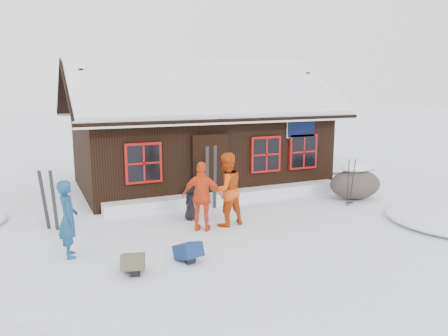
{
  "coord_description": "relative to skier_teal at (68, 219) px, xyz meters",
  "views": [
    {
      "loc": [
        -3.96,
        -9.39,
        3.42
      ],
      "look_at": [
        0.74,
        1.06,
        1.3
      ],
      "focal_mm": 35.0,
      "sensor_mm": 36.0,
      "label": 1
    }
  ],
  "objects": [
    {
      "name": "ground",
      "position": [
        3.36,
        0.35,
        -0.8
      ],
      "size": [
        120.0,
        120.0,
        0.0
      ],
      "primitive_type": "plane",
      "color": "white",
      "rests_on": "ground"
    },
    {
      "name": "mountain_hut",
      "position": [
        4.86,
        5.33,
        0.77
      ],
      "size": [
        8.9,
        6.09,
        4.42
      ],
      "color": "black",
      "rests_on": "ground"
    },
    {
      "name": "snow_drift",
      "position": [
        4.86,
        2.6,
        -0.63
      ],
      "size": [
        7.6,
        0.6,
        0.35
      ],
      "primitive_type": "cube",
      "color": "white",
      "rests_on": "ground"
    },
    {
      "name": "snow_mounds",
      "position": [
        5.01,
        2.22,
        -0.8
      ],
      "size": [
        20.6,
        13.2,
        0.48
      ],
      "color": "white",
      "rests_on": "ground"
    },
    {
      "name": "skier_teal",
      "position": [
        0.0,
        0.0,
        0.0
      ],
      "size": [
        0.4,
        0.6,
        1.6
      ],
      "primitive_type": "imported",
      "rotation": [
        0.0,
        0.0,
        1.6
      ],
      "color": "navy",
      "rests_on": "ground"
    },
    {
      "name": "skier_orange_left",
      "position": [
        3.78,
        0.58,
        0.12
      ],
      "size": [
        1.0,
        0.84,
        1.85
      ],
      "primitive_type": "imported",
      "rotation": [
        0.0,
        0.0,
        3.31
      ],
      "color": "#C9470E",
      "rests_on": "ground"
    },
    {
      "name": "skier_orange_right",
      "position": [
        3.09,
        0.42,
        0.04
      ],
      "size": [
        1.06,
        0.88,
        1.69
      ],
      "primitive_type": "imported",
      "rotation": [
        0.0,
        0.0,
        2.58
      ],
      "color": "#E44417",
      "rests_on": "ground"
    },
    {
      "name": "skier_crouched",
      "position": [
        3.14,
        1.39,
        -0.33
      ],
      "size": [
        0.55,
        0.49,
        0.95
      ],
      "primitive_type": "imported",
      "rotation": [
        0.0,
        0.0,
        0.51
      ],
      "color": "black",
      "rests_on": "ground"
    },
    {
      "name": "boulder",
      "position": [
        8.56,
        1.37,
        -0.31
      ],
      "size": [
        1.66,
        1.25,
        0.97
      ],
      "color": "#514740",
      "rests_on": "ground"
    },
    {
      "name": "ski_pair_mid",
      "position": [
        -0.27,
        2.04,
        -0.09
      ],
      "size": [
        0.4,
        0.25,
        1.52
      ],
      "rotation": [
        0.0,
        0.0,
        -0.54
      ],
      "color": "black",
      "rests_on": "ground"
    },
    {
      "name": "ski_pair_right",
      "position": [
        4.01,
        2.1,
        0.08
      ],
      "size": [
        0.41,
        0.2,
        1.87
      ],
      "rotation": [
        0.0,
        0.0,
        0.4
      ],
      "color": "black",
      "rests_on": "ground"
    },
    {
      "name": "ski_poles",
      "position": [
        7.86,
        0.78,
        -0.13
      ],
      "size": [
        0.25,
        0.13,
        1.42
      ],
      "color": "black",
      "rests_on": "ground"
    },
    {
      "name": "backpack_blue",
      "position": [
        2.13,
        -1.24,
        -0.66
      ],
      "size": [
        0.52,
        0.62,
        0.29
      ],
      "primitive_type": "cube",
      "rotation": [
        0.0,
        0.0,
        0.23
      ],
      "color": "navy",
      "rests_on": "ground"
    },
    {
      "name": "backpack_olive",
      "position": [
        1.0,
        -1.36,
        -0.65
      ],
      "size": [
        0.56,
        0.65,
        0.3
      ],
      "primitive_type": "cube",
      "rotation": [
        0.0,
        0.0,
        -0.3
      ],
      "color": "#4D4837",
      "rests_on": "ground"
    }
  ]
}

